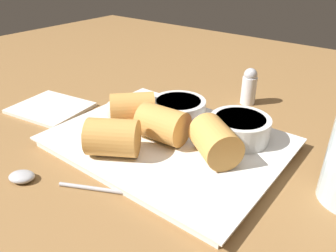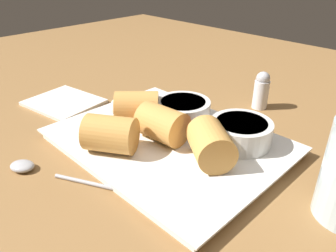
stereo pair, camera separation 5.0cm
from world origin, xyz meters
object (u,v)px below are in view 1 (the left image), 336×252
at_px(dipping_bowl_far, 240,127).
at_px(serving_plate, 168,142).
at_px(spoon, 39,179).
at_px(napkin, 51,108).
at_px(dipping_bowl_near, 178,109).
at_px(salt_shaker, 249,86).

bearing_deg(dipping_bowl_far, serving_plate, -142.13).
relative_size(serving_plate, spoon, 1.89).
height_order(serving_plate, napkin, serving_plate).
bearing_deg(napkin, dipping_bowl_far, 15.86).
distance_m(serving_plate, dipping_bowl_near, 0.07).
relative_size(serving_plate, dipping_bowl_far, 3.72).
bearing_deg(napkin, dipping_bowl_near, 21.35).
bearing_deg(dipping_bowl_far, spoon, -124.07).
bearing_deg(dipping_bowl_far, dipping_bowl_near, -176.84).
bearing_deg(salt_shaker, spoon, -104.01).
height_order(spoon, napkin, spoon).
bearing_deg(serving_plate, dipping_bowl_far, 37.87).
bearing_deg(spoon, salt_shaker, 75.99).
bearing_deg(serving_plate, dipping_bowl_near, 112.66).
height_order(spoon, salt_shaker, salt_shaker).
distance_m(spoon, napkin, 0.22).
distance_m(serving_plate, napkin, 0.25).
distance_m(serving_plate, spoon, 0.18).
relative_size(dipping_bowl_near, dipping_bowl_far, 1.00).
bearing_deg(dipping_bowl_near, salt_shaker, 74.05).
distance_m(spoon, salt_shaker, 0.40).
xyz_separation_m(dipping_bowl_far, napkin, (-0.33, -0.09, -0.03)).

